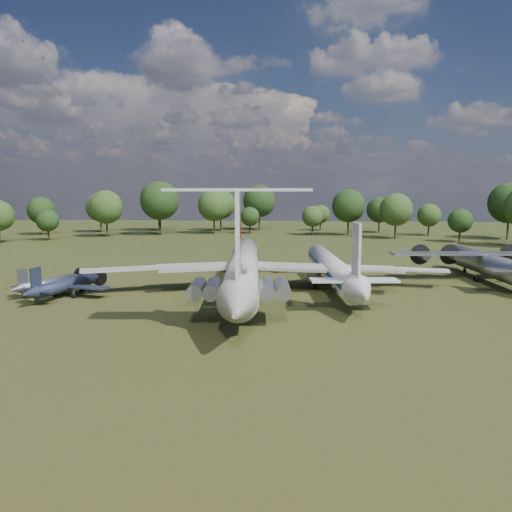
# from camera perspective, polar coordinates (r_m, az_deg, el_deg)

# --- Properties ---
(ground) EXTENTS (300.00, 300.00, 0.00)m
(ground) POSITION_cam_1_polar(r_m,az_deg,el_deg) (71.72, -4.81, -3.86)
(ground) COLOR #1D3A13
(ground) RESTS_ON ground
(il62_airliner) EXTENTS (48.50, 60.77, 5.65)m
(il62_airliner) POSITION_cam_1_polar(r_m,az_deg,el_deg) (68.45, -1.49, -1.99)
(il62_airliner) COLOR silver
(il62_airliner) RESTS_ON ground
(tu104_jet) EXTENTS (37.38, 47.51, 4.47)m
(tu104_jet) POSITION_cam_1_polar(r_m,az_deg,el_deg) (73.58, 8.74, -1.86)
(tu104_jet) COLOR beige
(tu104_jet) RESTS_ON ground
(an12_transport) EXTENTS (32.21, 35.40, 4.36)m
(an12_transport) POSITION_cam_1_polar(r_m,az_deg,el_deg) (85.81, 24.91, -1.16)
(an12_transport) COLOR #ABAEB4
(an12_transport) RESTS_ON ground
(small_prop_west) EXTENTS (15.66, 18.78, 2.39)m
(small_prop_west) POSITION_cam_1_polar(r_m,az_deg,el_deg) (71.31, -20.93, -3.45)
(small_prop_west) COLOR black
(small_prop_west) RESTS_ON ground
(small_prop_northwest) EXTENTS (14.04, 16.37, 2.03)m
(small_prop_northwest) POSITION_cam_1_polar(r_m,az_deg,el_deg) (75.27, -22.57, -3.10)
(small_prop_northwest) COLOR #94979C
(small_prop_northwest) RESTS_ON ground
(person_on_il62) EXTENTS (0.75, 0.62, 1.77)m
(person_on_il62) POSITION_cam_1_polar(r_m,az_deg,el_deg) (52.24, -1.92, -0.94)
(person_on_il62) COLOR olive
(person_on_il62) RESTS_ON il62_airliner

